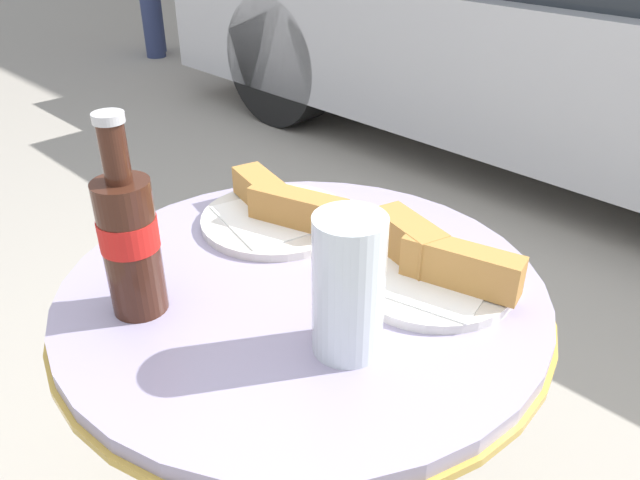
# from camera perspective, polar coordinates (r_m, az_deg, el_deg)

# --- Properties ---
(bistro_table) EXTENTS (0.62, 0.62, 0.76)m
(bistro_table) POSITION_cam_1_polar(r_m,az_deg,el_deg) (0.94, -1.37, -15.91)
(bistro_table) COLOR gold
(bistro_table) RESTS_ON ground_plane
(cola_bottle_left) EXTENTS (0.07, 0.07, 0.24)m
(cola_bottle_left) POSITION_cam_1_polar(r_m,az_deg,el_deg) (0.73, -17.01, 0.11)
(cola_bottle_left) COLOR #3D1E14
(cola_bottle_left) RESTS_ON bistro_table
(drinking_glass) EXTENTS (0.08, 0.08, 0.16)m
(drinking_glass) POSITION_cam_1_polar(r_m,az_deg,el_deg) (0.65, 2.61, -4.76)
(drinking_glass) COLOR silver
(drinking_glass) RESTS_ON bistro_table
(lunch_plate_near) EXTENTS (0.22, 0.21, 0.07)m
(lunch_plate_near) POSITION_cam_1_polar(r_m,az_deg,el_deg) (0.79, 10.21, -2.35)
(lunch_plate_near) COLOR silver
(lunch_plate_near) RESTS_ON bistro_table
(lunch_plate_far) EXTENTS (0.23, 0.22, 0.06)m
(lunch_plate_far) POSITION_cam_1_polar(r_m,az_deg,el_deg) (0.92, -3.82, 2.68)
(lunch_plate_far) COLOR silver
(lunch_plate_far) RESTS_ON bistro_table
(parked_car) EXTENTS (4.41, 1.83, 1.22)m
(parked_car) POSITION_cam_1_polar(r_m,az_deg,el_deg) (3.38, 23.66, 17.39)
(parked_car) COLOR #B7B7BC
(parked_car) RESTS_ON ground_plane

